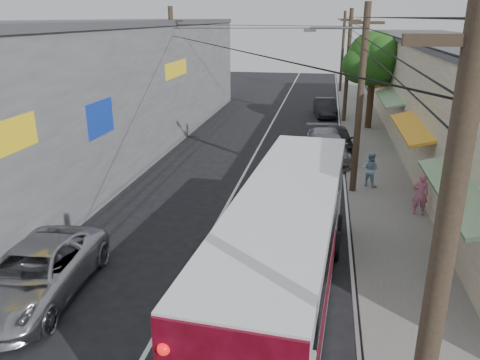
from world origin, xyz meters
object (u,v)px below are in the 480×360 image
Objects in this scene: coach_bus at (287,245)px; parked_suv at (326,146)px; jeepney at (35,274)px; parked_car_far at (325,108)px; parked_car_mid at (337,139)px; pedestrian_far at (370,169)px; pedestrian_near at (420,194)px.

coach_bus is 13.97m from parked_suv.
jeepney is 1.26× the size of parked_car_far.
coach_bus is 16.02m from parked_car_mid.
parked_car_mid is at bearing 59.71° from jeepney.
pedestrian_far is (1.36, -6.24, 0.20)m from parked_car_mid.
jeepney is 1.29× the size of parked_car_mid.
coach_bus is at bearing -99.32° from parked_car_far.
coach_bus is 2.18× the size of jeepney.
parked_car_mid is (0.63, 2.00, -0.08)m from parked_suv.
pedestrian_far is at bearing -71.27° from parked_suv.
jeepney is at bearing 75.71° from pedestrian_far.
pedestrian_far is (9.76, 10.75, 0.17)m from jeepney.
jeepney is 18.95m from parked_car_mid.
pedestrian_near reaches higher than jeepney.
parked_suv is 8.12m from pedestrian_near.
parked_suv is at bearing -36.88° from pedestrian_far.
parked_suv reaches higher than jeepney.
pedestrian_near is at bearing 59.30° from coach_bus.
parked_suv is at bearing 89.99° from coach_bus.
coach_bus reaches higher than pedestrian_far.
coach_bus is at bearing 100.96° from pedestrian_far.
pedestrian_near is (3.00, -9.26, 0.25)m from parked_car_mid.
parked_suv reaches higher than parked_car_far.
coach_bus is 6.93× the size of pedestrian_near.
pedestrian_far reaches higher than jeepney.
parked_suv is at bearing -96.77° from parked_car_far.
parked_car_far is at bearing -74.25° from pedestrian_near.
parked_suv is 1.28× the size of parked_car_far.
coach_bus reaches higher than parked_car_mid.
pedestrian_near reaches higher than parked_car_far.
coach_bus is 10.14m from pedestrian_far.
pedestrian_far reaches higher than parked_suv.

